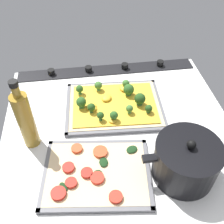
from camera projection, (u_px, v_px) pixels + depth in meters
The scene contains 8 objects.
ground_plane at pixel (119, 131), 88.82cm from camera, with size 76.67×72.83×3.00cm, color white.
stove_control_panel at pixel (107, 69), 110.49cm from camera, with size 73.61×7.00×2.60cm.
baking_tray_front at pixel (114, 106), 94.69cm from camera, with size 35.72×28.04×1.30cm.
broccoli_pizza at pixel (114, 103), 93.71cm from camera, with size 33.18×25.51×5.99cm.
baking_tray_back at pixel (97, 174), 74.89cm from camera, with size 32.97×26.45×1.30cm.
veggie_pizza_back at pixel (95, 173), 74.31cm from camera, with size 30.31×23.78×1.90cm.
cooking_pot at pixel (186, 161), 71.29cm from camera, with size 24.75×17.90×14.37cm.
oil_bottle at pixel (25, 120), 76.27cm from camera, with size 4.92×4.92×24.50cm.
Camera 1 is at (10.16, 57.56, 65.73)cm, focal length 42.07 mm.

